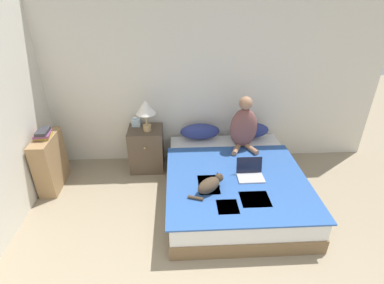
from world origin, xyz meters
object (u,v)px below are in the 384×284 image
nightstand (147,149)px  bookshelf (50,162)px  bed (233,184)px  pillow_far (249,130)px  person_sitting (244,127)px  cat_tabby (210,185)px  table_lamp (146,109)px  tissue_box (136,122)px  pillow_near (200,132)px  book_stack_top (43,134)px  laptop_open (250,173)px

nightstand → bookshelf: (-1.26, -0.39, 0.05)m
bed → pillow_far: pillow_far is taller
person_sitting → cat_tabby: person_sitting is taller
table_lamp → tissue_box: size_ratio=3.23×
bookshelf → pillow_far: bearing=9.7°
pillow_near → bookshelf: bearing=-167.0°
bed → tissue_box: bearing=145.2°
bed → cat_tabby: (-0.36, -0.39, 0.30)m
table_lamp → book_stack_top: bearing=-165.1°
pillow_near → laptop_open: 1.15m
pillow_far → tissue_box: tissue_box is taller
bed → pillow_near: bearing=113.1°
cat_tabby → bookshelf: 2.23m
person_sitting → pillow_far: bearing=60.3°
person_sitting → bookshelf: 2.69m
person_sitting → laptop_open: size_ratio=2.41×
pillow_far → cat_tabby: (-0.73, -1.26, -0.04)m
pillow_far → table_lamp: size_ratio=1.31×
person_sitting → bookshelf: bearing=-175.5°
bed → cat_tabby: cat_tabby is taller
bed → bookshelf: size_ratio=2.66×
person_sitting → book_stack_top: size_ratio=2.96×
cat_tabby → tissue_box: size_ratio=3.05×
bed → cat_tabby: size_ratio=4.70×
tissue_box → book_stack_top: bearing=-155.3°
bed → tissue_box: (-1.31, 0.91, 0.50)m
bed → pillow_far: bearing=66.9°
pillow_far → table_lamp: 1.58m
cat_tabby → bookshelf: bookshelf is taller
laptop_open → table_lamp: size_ratio=0.70×
bookshelf → nightstand: bearing=17.2°
nightstand → bed: bearing=-33.7°
table_lamp → book_stack_top: 1.35m
tissue_box → person_sitting: bearing=-11.5°
bookshelf → bed: bearing=-9.2°
book_stack_top → nightstand: bearing=17.2°
pillow_far → table_lamp: bearing=-175.0°
bed → person_sitting: 0.83m
pillow_near → person_sitting: (0.59, -0.27, 0.20)m
pillow_near → person_sitting: person_sitting is taller
cat_tabby → laptop_open: size_ratio=1.36×
laptop_open → book_stack_top: size_ratio=1.23×
laptop_open → table_lamp: table_lamp is taller
table_lamp → book_stack_top: size_ratio=1.76×
nightstand → person_sitting: bearing=-7.5°
pillow_near → table_lamp: size_ratio=1.31×
pillow_near → pillow_far: 0.74m
pillow_near → pillow_far: size_ratio=1.00×
table_lamp → cat_tabby: bearing=-55.3°
pillow_far → cat_tabby: 1.46m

